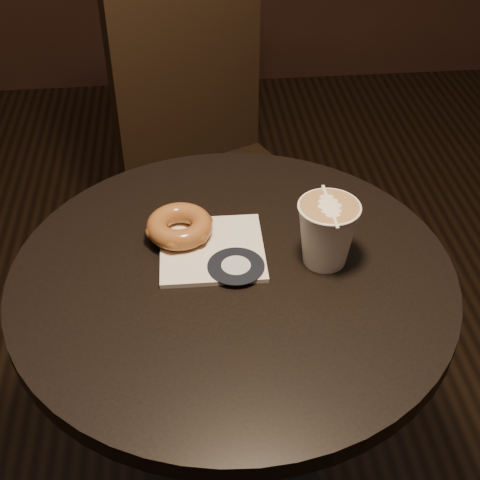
# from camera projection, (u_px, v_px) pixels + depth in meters

# --- Properties ---
(cafe_table) EXTENTS (0.70, 0.70, 0.75)m
(cafe_table) POSITION_uv_depth(u_px,v_px,m) (233.00, 355.00, 1.17)
(cafe_table) COLOR black
(cafe_table) RESTS_ON ground
(chair) EXTENTS (0.53, 0.53, 1.01)m
(chair) POSITION_uv_depth(u_px,v_px,m) (206.00, 143.00, 1.71)
(chair) COLOR black
(chair) RESTS_ON ground
(pastry_bag) EXTENTS (0.17, 0.17, 0.01)m
(pastry_bag) POSITION_uv_depth(u_px,v_px,m) (212.00, 249.00, 1.08)
(pastry_bag) COLOR silver
(pastry_bag) RESTS_ON cafe_table
(doughnut) EXTENTS (0.11, 0.11, 0.04)m
(doughnut) POSITION_uv_depth(u_px,v_px,m) (180.00, 226.00, 1.09)
(doughnut) COLOR brown
(doughnut) RESTS_ON pastry_bag
(latte_cup) EXTENTS (0.10, 0.10, 0.11)m
(latte_cup) POSITION_uv_depth(u_px,v_px,m) (327.00, 234.00, 1.03)
(latte_cup) COLOR white
(latte_cup) RESTS_ON cafe_table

